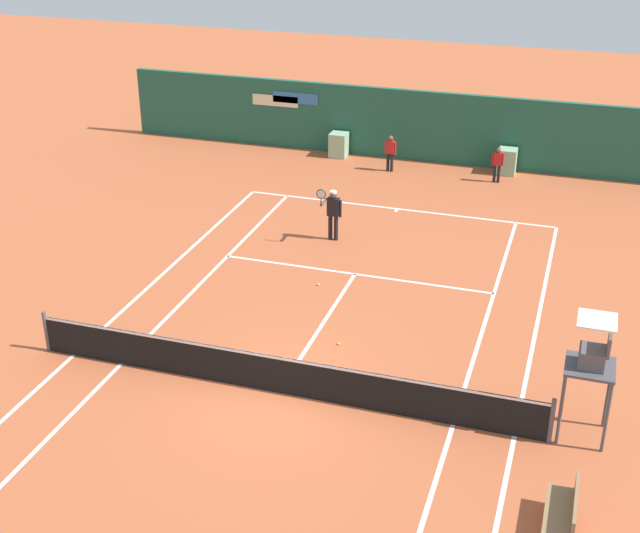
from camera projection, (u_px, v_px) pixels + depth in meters
name	position (u px, v px, depth m)	size (l,w,h in m)	color
ground_plane	(287.00, 379.00, 20.41)	(80.00, 80.00, 0.01)	#B25633
tennis_net	(278.00, 373.00, 19.70)	(12.10, 0.10, 1.07)	#4C4C51
sponsor_back_wall	(430.00, 128.00, 33.90)	(25.00, 1.02, 2.76)	#1E5642
umpire_chair	(592.00, 362.00, 17.72)	(1.00, 1.00, 2.77)	#47474C
player_bench	(564.00, 510.00, 15.65)	(0.54, 1.48, 0.88)	#38383D
player_on_baseline	(333.00, 211.00, 27.19)	(0.64, 0.68, 1.86)	black
ball_kid_left_post	(498.00, 162.00, 31.99)	(0.44, 0.19, 1.33)	black
ball_kid_centre_post	(390.00, 151.00, 33.08)	(0.46, 0.22, 1.39)	black
tennis_ball_by_sideline	(318.00, 285.00, 24.73)	(0.07, 0.07, 0.07)	#CCE033
tennis_ball_near_service_line	(339.00, 344.00, 21.80)	(0.07, 0.07, 0.07)	#CCE033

